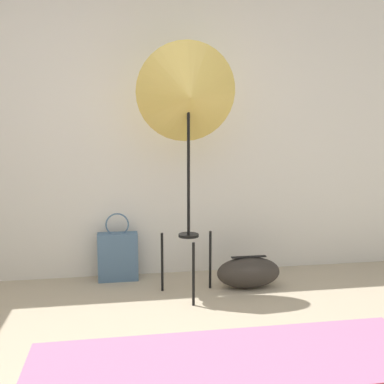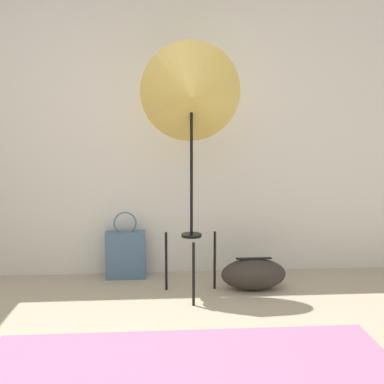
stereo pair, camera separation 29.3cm
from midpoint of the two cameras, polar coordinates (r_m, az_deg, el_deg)
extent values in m
cube|color=silver|center=(3.82, -4.69, 8.76)|extent=(8.00, 0.05, 2.60)
cube|color=#D6668E|center=(1.66, 4.99, -21.03)|extent=(1.41, 0.45, 0.04)
cylinder|color=black|center=(3.22, 2.85, -10.43)|extent=(0.02, 0.02, 0.46)
cylinder|color=black|center=(3.52, -0.89, -8.82)|extent=(0.02, 0.02, 0.46)
cylinder|color=black|center=(3.56, 5.29, -8.66)|extent=(0.02, 0.02, 0.46)
cylinder|color=black|center=(3.37, 2.44, -5.54)|extent=(0.15, 0.15, 0.02)
cylinder|color=black|center=(3.28, 2.49, 3.22)|extent=(0.02, 0.02, 1.03)
cone|color=#D1B251|center=(3.28, 2.55, 12.20)|extent=(0.74, 0.40, 0.77)
cube|color=slate|center=(3.83, -6.23, -7.96)|extent=(0.33, 0.13, 0.40)
torus|color=slate|center=(3.76, -6.29, -3.98)|extent=(0.19, 0.01, 0.19)
ellipsoid|color=#332D28|center=(3.61, 10.17, -10.27)|extent=(0.51, 0.25, 0.25)
cube|color=black|center=(3.57, 10.22, -8.33)|extent=(0.28, 0.04, 0.01)
camera|label=1|loc=(0.15, -87.27, 0.38)|focal=42.00mm
camera|label=2|loc=(0.15, 92.73, -0.38)|focal=42.00mm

